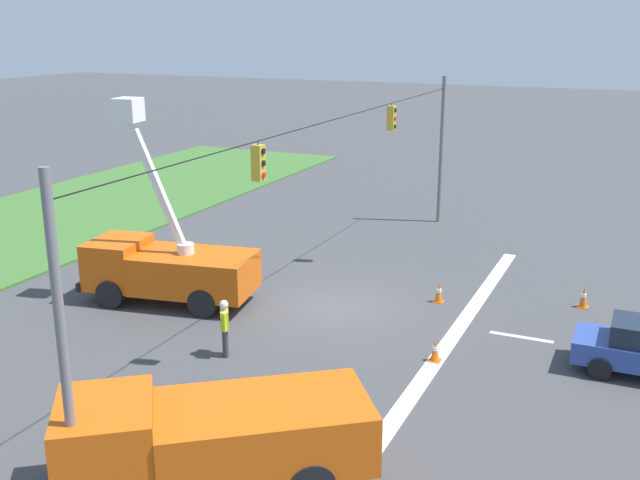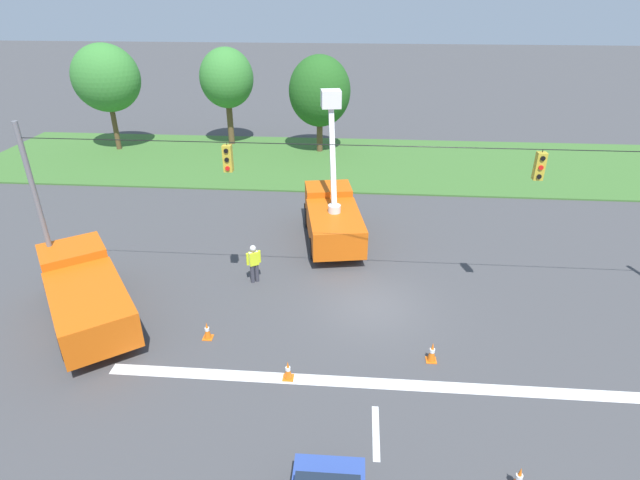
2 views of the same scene
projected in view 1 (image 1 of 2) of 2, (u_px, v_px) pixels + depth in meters
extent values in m
plane|color=#424244|center=(337.00, 307.00, 26.31)|extent=(200.00, 200.00, 0.00)
cube|color=silver|center=(459.00, 327.00, 24.56)|extent=(17.60, 0.50, 0.01)
cube|color=silver|center=(521.00, 337.00, 23.77)|extent=(0.20, 2.00, 0.01)
cube|color=silver|center=(622.00, 353.00, 22.58)|extent=(0.20, 2.00, 0.01)
cylinder|color=slate|center=(64.00, 357.00, 13.94)|extent=(0.20, 0.20, 7.20)
cylinder|color=slate|center=(441.00, 151.00, 36.68)|extent=(0.20, 0.20, 7.20)
cylinder|color=black|center=(338.00, 118.00, 24.47)|extent=(26.00, 0.03, 0.03)
cylinder|color=black|center=(258.00, 143.00, 19.76)|extent=(0.02, 0.02, 0.10)
cube|color=gold|center=(258.00, 163.00, 19.91)|extent=(0.32, 0.28, 0.96)
cylinder|color=black|center=(263.00, 151.00, 19.76)|extent=(0.16, 0.05, 0.16)
cylinder|color=black|center=(264.00, 163.00, 19.85)|extent=(0.16, 0.05, 0.16)
cylinder|color=red|center=(264.00, 175.00, 19.93)|extent=(0.16, 0.05, 0.16)
cylinder|color=black|center=(392.00, 105.00, 29.18)|extent=(0.02, 0.02, 0.10)
cube|color=gold|center=(391.00, 118.00, 29.33)|extent=(0.32, 0.28, 0.96)
cylinder|color=black|center=(395.00, 110.00, 29.17)|extent=(0.16, 0.05, 0.16)
cylinder|color=red|center=(395.00, 118.00, 29.26)|extent=(0.16, 0.05, 0.16)
cylinder|color=black|center=(395.00, 127.00, 29.35)|extent=(0.16, 0.05, 0.16)
cube|color=#D6560F|center=(195.00, 272.00, 26.29)|extent=(3.11, 4.50, 1.35)
cube|color=#D6560F|center=(118.00, 262.00, 26.96)|extent=(2.61, 2.15, 1.66)
cube|color=#1E2838|center=(102.00, 253.00, 27.03)|extent=(2.06, 0.46, 0.75)
cube|color=black|center=(96.00, 277.00, 27.38)|extent=(2.43, 0.58, 0.30)
cylinder|color=black|center=(110.00, 294.00, 26.09)|extent=(0.45, 1.03, 1.00)
cylinder|color=black|center=(141.00, 274.00, 28.17)|extent=(0.45, 1.03, 1.00)
cylinder|color=black|center=(202.00, 303.00, 25.26)|extent=(0.45, 1.03, 1.00)
cylinder|color=black|center=(227.00, 282.00, 27.34)|extent=(0.45, 1.03, 1.00)
cylinder|color=silver|center=(186.00, 249.00, 26.12)|extent=(0.60, 0.60, 0.36)
cube|color=white|center=(158.00, 187.00, 25.74)|extent=(0.59, 2.08, 4.77)
cube|color=white|center=(128.00, 110.00, 25.24)|extent=(1.02, 0.94, 0.80)
cube|color=#D6560F|center=(264.00, 431.00, 16.03)|extent=(4.69, 5.12, 1.36)
cube|color=#D6560F|center=(106.00, 441.00, 15.33)|extent=(3.06, 2.97, 1.69)
cube|color=#1E2838|center=(70.00, 432.00, 15.11)|extent=(1.74, 1.33, 0.76)
cube|color=black|center=(55.00, 477.00, 15.31)|extent=(2.07, 1.59, 0.30)
cylinder|color=black|center=(124.00, 447.00, 16.68)|extent=(0.82, 0.97, 1.00)
cylinder|color=black|center=(292.00, 428.00, 17.45)|extent=(0.82, 0.97, 1.00)
cylinder|color=black|center=(604.00, 345.00, 22.38)|extent=(0.20, 0.64, 0.64)
cylinder|color=black|center=(600.00, 369.00, 20.86)|extent=(0.20, 0.64, 0.64)
cylinder|color=#383842|center=(225.00, 341.00, 22.43)|extent=(0.18, 0.18, 0.85)
cylinder|color=#383842|center=(225.00, 344.00, 22.24)|extent=(0.18, 0.18, 0.85)
cube|color=#D8EA26|center=(225.00, 320.00, 22.13)|extent=(0.47, 0.41, 0.60)
cube|color=silver|center=(225.00, 320.00, 22.13)|extent=(0.40, 0.29, 0.62)
cylinder|color=#D8EA26|center=(224.00, 316.00, 22.38)|extent=(0.11, 0.11, 0.55)
cylinder|color=#D8EA26|center=(225.00, 322.00, 21.87)|extent=(0.11, 0.11, 0.55)
sphere|color=tan|center=(224.00, 306.00, 22.01)|extent=(0.22, 0.22, 0.22)
sphere|color=white|center=(224.00, 304.00, 22.00)|extent=(0.26, 0.26, 0.26)
cube|color=orange|center=(438.00, 302.00, 26.77)|extent=(0.36, 0.36, 0.03)
cone|color=orange|center=(439.00, 292.00, 26.67)|extent=(0.29, 0.29, 0.73)
cylinder|color=white|center=(439.00, 291.00, 26.66)|extent=(0.18, 0.18, 0.13)
cube|color=orange|center=(435.00, 360.00, 22.10)|extent=(0.36, 0.36, 0.03)
cone|color=orange|center=(435.00, 349.00, 22.00)|extent=(0.26, 0.26, 0.66)
cylinder|color=white|center=(435.00, 348.00, 22.00)|extent=(0.16, 0.16, 0.12)
cube|color=orange|center=(583.00, 307.00, 26.28)|extent=(0.36, 0.36, 0.03)
cone|color=orange|center=(584.00, 297.00, 26.18)|extent=(0.29, 0.29, 0.72)
cylinder|color=white|center=(584.00, 296.00, 26.17)|extent=(0.18, 0.18, 0.13)
cube|color=orange|center=(335.00, 395.00, 20.03)|extent=(0.36, 0.36, 0.03)
cone|color=orange|center=(335.00, 383.00, 19.93)|extent=(0.27, 0.27, 0.67)
cylinder|color=white|center=(335.00, 382.00, 19.92)|extent=(0.17, 0.17, 0.12)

